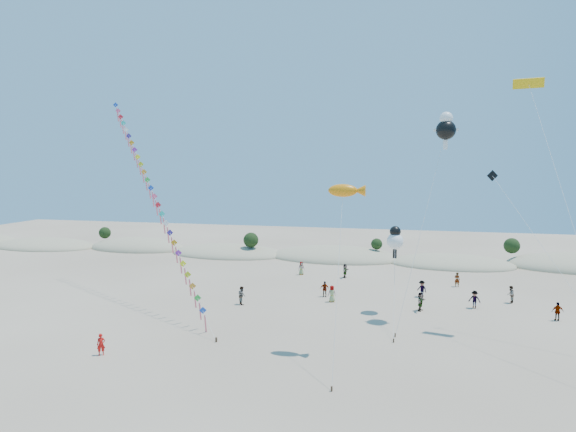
{
  "coord_description": "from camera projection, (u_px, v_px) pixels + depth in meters",
  "views": [
    {
      "loc": [
        9.24,
        -22.94,
        13.0
      ],
      "look_at": [
        0.51,
        14.0,
        9.18
      ],
      "focal_mm": 30.0,
      "sensor_mm": 36.0,
      "label": 1
    }
  ],
  "objects": [
    {
      "name": "ground",
      "position": [
        218.0,
        412.0,
        25.63
      ],
      "size": [
        160.0,
        160.0,
        0.0
      ],
      "primitive_type": "plane",
      "color": "gray",
      "rests_on": "ground"
    },
    {
      "name": "dune_ridge",
      "position": [
        341.0,
        258.0,
        69.08
      ],
      "size": [
        145.3,
        11.49,
        5.57
      ],
      "color": "gray",
      "rests_on": "ground"
    },
    {
      "name": "kite_train",
      "position": [
        152.0,
        190.0,
        46.69
      ],
      "size": [
        19.91,
        18.28,
        20.89
      ],
      "color": "#3F2D1E",
      "rests_on": "ground"
    },
    {
      "name": "fish_kite",
      "position": [
        347.0,
        191.0,
        33.39
      ],
      "size": [
        2.59,
        7.22,
        11.87
      ],
      "color": "#3F2D1E",
      "rests_on": "ground"
    },
    {
      "name": "cartoon_kite_low",
      "position": [
        395.0,
        239.0,
        42.99
      ],
      "size": [
        1.47,
        8.78,
        7.82
      ],
      "color": "#3F2D1E",
      "rests_on": "ground"
    },
    {
      "name": "cartoon_kite_high",
      "position": [
        446.0,
        128.0,
        40.21
      ],
      "size": [
        4.78,
        6.72,
        17.65
      ],
      "color": "#3F2D1E",
      "rests_on": "ground"
    },
    {
      "name": "parafoil_kite",
      "position": [
        530.0,
        88.0,
        37.0
      ],
      "size": [
        4.09,
        13.6,
        19.92
      ],
      "color": "#3F2D1E",
      "rests_on": "ground"
    },
    {
      "name": "dark_kite",
      "position": [
        528.0,
        226.0,
        36.53
      ],
      "size": [
        7.99,
        7.52,
        12.82
      ],
      "color": "#3F2D1E",
      "rests_on": "ground"
    },
    {
      "name": "flyer_foreground",
      "position": [
        101.0,
        345.0,
        33.38
      ],
      "size": [
        0.67,
        0.61,
        1.53
      ],
      "primitive_type": "imported",
      "rotation": [
        0.0,
        0.0,
        0.57
      ],
      "color": "red",
      "rests_on": "ground"
    },
    {
      "name": "beachgoers",
      "position": [
        393.0,
        289.0,
        48.21
      ],
      "size": [
        28.8,
        14.78,
        1.74
      ],
      "color": "slate",
      "rests_on": "ground"
    }
  ]
}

